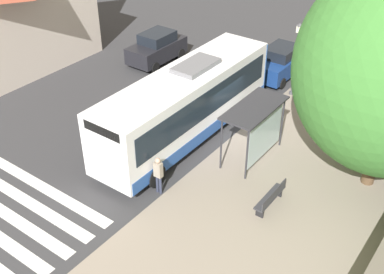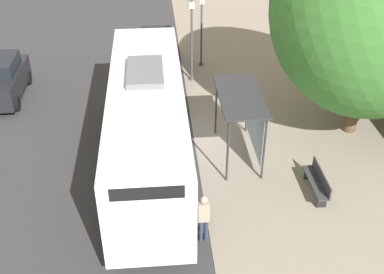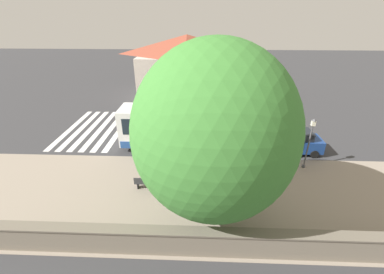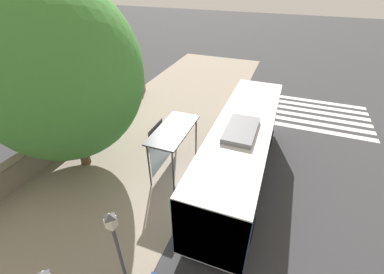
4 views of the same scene
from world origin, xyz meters
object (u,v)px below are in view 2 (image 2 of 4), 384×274
street_lamp_near (192,33)px  parked_car_behind_bus (157,51)px  shade_tree (375,6)px  bus (148,123)px  parked_car_far_lane (0,79)px  bus_shelter (244,106)px  pedestrian (204,215)px  street_lamp_far (202,24)px  bench (317,182)px

street_lamp_near → parked_car_behind_bus: street_lamp_near is taller
shade_tree → parked_car_behind_bus: (7.71, -6.78, -4.31)m
bus → parked_car_far_lane: 8.93m
bus_shelter → parked_car_far_lane: bearing=-28.2°
bus → street_lamp_near: bearing=-107.3°
bus_shelter → pedestrian: (1.91, 4.40, -1.11)m
pedestrian → street_lamp_far: bearing=-95.5°
shade_tree → bus: bearing=11.8°
bus → parked_car_behind_bus: 8.57m
bus → shade_tree: size_ratio=1.13×
bus → shade_tree: (-8.23, -1.72, 3.37)m
street_lamp_near → bus: bearing=72.7°
street_lamp_near → parked_car_behind_bus: bearing=-44.8°
parked_car_behind_bus → shade_tree: bearing=138.7°
bench → parked_car_behind_bus: (5.15, -10.56, 0.42)m
parked_car_behind_bus → parked_car_far_lane: size_ratio=1.01×
bus → pedestrian: 4.34m
bus → bench: (-5.67, 2.06, -1.37)m
bus_shelter → parked_car_behind_bus: (2.97, -8.05, -1.22)m
shade_tree → parked_car_behind_bus: shade_tree is taller
bus_shelter → pedestrian: bearing=66.5°
pedestrian → bench: size_ratio=0.91×
bus_shelter → street_lamp_far: (0.71, -8.08, 0.13)m
street_lamp_near → street_lamp_far: size_ratio=1.09×
bus → shade_tree: shade_tree is taller
bus → parked_car_behind_bus: (-0.52, -8.50, -0.95)m
bench → parked_car_behind_bus: 11.76m
bus → bench: 6.19m
bench → street_lamp_far: bearing=-74.7°
street_lamp_near → parked_car_far_lane: 8.99m
pedestrian → street_lamp_near: (-0.57, -10.84, 1.43)m
bus → bench: bearing=160.0°
shade_tree → parked_car_behind_bus: bearing=-41.3°
shade_tree → parked_car_far_lane: size_ratio=2.37×
bus → shade_tree: 9.06m
bench → shade_tree: size_ratio=0.20×
bench → parked_car_far_lane: size_ratio=0.48×
bus → street_lamp_far: 8.98m
pedestrian → bench: pedestrian is taller
street_lamp_far → pedestrian: bearing=84.5°
bus → parked_car_far_lane: size_ratio=2.67×
bus → street_lamp_far: street_lamp_far is taller
bus → bus_shelter: bearing=-172.7°
bus_shelter → bench: bearing=131.0°
parked_car_behind_bus → street_lamp_far: bearing=-179.3°
parked_car_behind_bus → bench: bearing=116.0°
bus → parked_car_far_lane: bus is taller
street_lamp_near → parked_car_behind_bus: (1.62, -1.61, -1.54)m
street_lamp_far → bench: bearing=105.3°
bus_shelter → parked_car_far_lane: 11.58m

